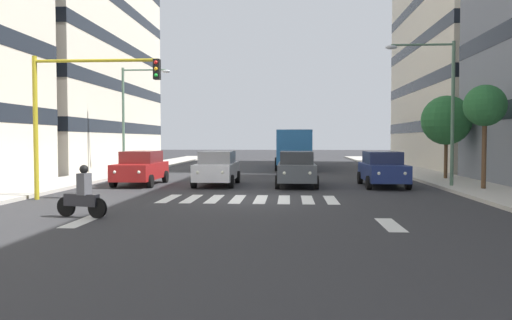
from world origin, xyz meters
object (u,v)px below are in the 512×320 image
at_px(car_3, 141,168).
at_px(motorcycle_with_rider, 82,196).
at_px(street_lamp_right, 132,108).
at_px(car_2, 217,168).
at_px(car_0, 383,169).
at_px(street_tree_0, 485,106).
at_px(car_1, 296,168).
at_px(traffic_light_gantry, 72,102).
at_px(bus_behind_traffic, 294,145).
at_px(street_lamp_left, 441,96).
at_px(street_tree_1, 446,120).

xyz_separation_m(car_3, motorcycle_with_rider, (-1.39, 10.49, -0.24)).
bearing_deg(street_lamp_right, car_2, 133.92).
bearing_deg(car_0, street_tree_0, 151.21).
bearing_deg(car_1, traffic_light_gantry, 35.50).
distance_m(bus_behind_traffic, street_lamp_left, 17.54).
bearing_deg(motorcycle_with_rider, traffic_light_gantry, -62.94).
relative_size(motorcycle_with_rider, street_lamp_left, 0.25).
xyz_separation_m(bus_behind_traffic, street_tree_1, (-8.36, 11.55, 1.51)).
distance_m(street_lamp_left, street_lamp_right, 18.91).
relative_size(car_1, street_lamp_left, 0.66).
xyz_separation_m(motorcycle_with_rider, street_tree_0, (-14.70, -8.23, 3.12)).
bearing_deg(motorcycle_with_rider, street_lamp_right, -76.86).
distance_m(car_2, street_lamp_left, 11.29).
relative_size(car_0, street_lamp_left, 0.66).
distance_m(car_1, street_lamp_left, 7.58).
bearing_deg(bus_behind_traffic, car_2, 75.15).
distance_m(bus_behind_traffic, street_tree_1, 14.34).
relative_size(car_0, car_2, 1.00).
bearing_deg(car_3, street_lamp_right, -68.83).
bearing_deg(car_3, car_2, -179.11).
bearing_deg(traffic_light_gantry, street_lamp_right, -81.77).
bearing_deg(street_tree_1, street_tree_0, 88.56).
bearing_deg(street_lamp_left, street_tree_1, -110.32).
xyz_separation_m(bus_behind_traffic, street_lamp_right, (10.53, 8.27, 2.49)).
bearing_deg(street_tree_0, street_lamp_right, -25.94).
bearing_deg(street_lamp_left, car_3, -3.52).
bearing_deg(motorcycle_with_rider, street_tree_0, -150.77).
bearing_deg(traffic_light_gantry, car_2, -126.15).
height_order(car_2, street_lamp_right, street_lamp_right).
xyz_separation_m(street_lamp_left, street_tree_0, (-1.51, 1.37, -0.57)).
distance_m(street_lamp_right, street_tree_0, 20.86).
xyz_separation_m(car_3, street_tree_1, (-16.24, -3.56, 2.49)).
relative_size(traffic_light_gantry, street_lamp_left, 0.82).
height_order(car_3, street_lamp_right, street_lamp_right).
xyz_separation_m(street_lamp_left, street_tree_1, (-1.65, -4.46, -0.97)).
xyz_separation_m(car_3, street_tree_0, (-16.10, 2.27, 2.88)).
bearing_deg(street_lamp_right, car_0, 154.86).
bearing_deg(street_tree_0, motorcycle_with_rider, 29.23).
height_order(bus_behind_traffic, street_lamp_left, street_lamp_left).
relative_size(motorcycle_with_rider, street_tree_0, 0.37).
distance_m(car_0, street_lamp_right, 16.66).
relative_size(car_2, street_lamp_right, 0.65).
bearing_deg(car_1, car_3, -0.98).
bearing_deg(car_3, street_tree_1, -167.62).
height_order(motorcycle_with_rider, street_tree_1, street_tree_1).
height_order(car_0, traffic_light_gantry, traffic_light_gantry).
distance_m(car_2, bus_behind_traffic, 15.61).
distance_m(car_2, street_tree_0, 12.76).
distance_m(car_2, car_3, 3.89).
bearing_deg(car_0, traffic_light_gantry, 25.82).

